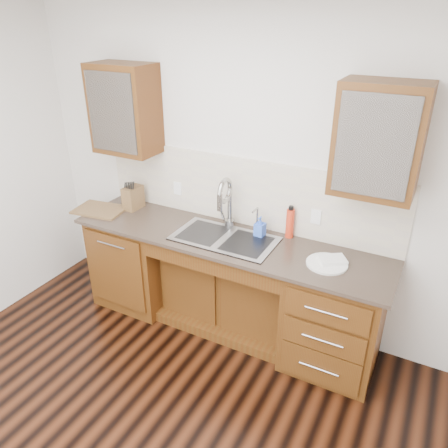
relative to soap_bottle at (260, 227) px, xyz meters
The scene contains 23 objects.
wall_back 0.47m from the soap_bottle, 137.53° to the left, with size 4.00×0.10×2.70m, color silver.
base_cabinet_left 1.32m from the soap_bottle, behind, with size 0.70×0.62×0.88m, color #593014.
base_cabinet_center 0.69m from the soap_bottle, 166.78° to the right, with size 1.20×0.44×0.70m, color #593014.
base_cabinet_right 0.92m from the soap_bottle, 11.47° to the right, with size 0.70×0.62×0.88m, color #593014.
countertop 0.30m from the soap_bottle, 145.70° to the right, with size 2.70×0.65×0.03m, color #84705B.
backsplash 0.35m from the soap_bottle, 146.76° to the left, with size 2.70×0.02×0.59m, color beige.
sink 0.34m from the soap_bottle, 143.28° to the right, with size 0.84×0.46×0.19m, color #9E9EA5.
faucet 0.33m from the soap_bottle, 169.79° to the left, with size 0.04×0.04×0.40m, color #999993.
filter_tap 0.09m from the soap_bottle, 130.17° to the left, with size 0.02×0.02×0.24m, color #999993.
upper_cabinet_left 1.53m from the soap_bottle, behind, with size 0.55×0.34×0.75m, color #593014.
upper_cabinet_right 1.16m from the soap_bottle, ahead, with size 0.55×0.34×0.75m, color #593014.
outlet_left 0.90m from the soap_bottle, behind, with size 0.08×0.01×0.12m, color white.
outlet_right 0.46m from the soap_bottle, 18.74° to the left, with size 0.08×0.01×0.12m, color white.
soap_bottle is the anchor object (origin of this frame).
water_bottle 0.24m from the soap_bottle, 25.61° to the left, with size 0.07×0.07×0.24m, color red.
plate 0.64m from the soap_bottle, 16.22° to the right, with size 0.30×0.30×0.02m, color silver.
dish_towel 0.66m from the soap_bottle, 12.46° to the right, with size 0.19×0.14×0.03m, color white.
knife_block 1.27m from the soap_bottle, behind, with size 0.12×0.19×0.21m, color #A26648.
cutting_board 1.53m from the soap_bottle, behind, with size 0.45×0.31×0.02m, color #A7783B.
cup_left_a 1.62m from the soap_bottle, behind, with size 0.11×0.11×0.09m, color white.
cup_left_b 1.46m from the soap_bottle, behind, with size 0.10×0.10×0.09m, color white.
cup_right_a 1.04m from the soap_bottle, ahead, with size 0.12×0.12×0.09m, color white.
cup_right_b 1.21m from the soap_bottle, ahead, with size 0.10×0.10×0.09m, color white.
Camera 1 is at (1.45, -1.36, 2.60)m, focal length 35.00 mm.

